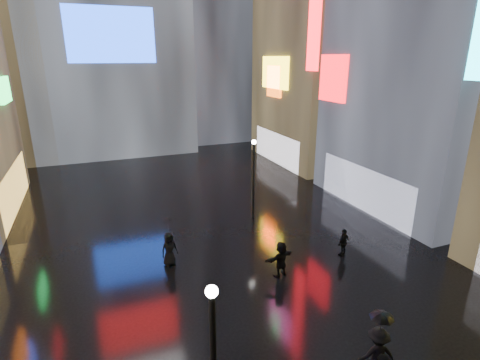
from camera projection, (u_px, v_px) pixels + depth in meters
ground at (195, 217)px, 24.66m from camera, size 140.00×140.00×0.00m
building_right_far at (328, 13)px, 34.75m from camera, size 10.28×12.00×28.00m
lamp_far at (254, 175)px, 23.67m from camera, size 0.30×0.30×5.20m
pedestrian_2 at (377, 354)px, 11.99m from camera, size 1.37×0.99×1.91m
pedestrian_3 at (344, 242)px, 19.63m from camera, size 0.97×0.66×1.52m
pedestrian_4 at (169, 249)px, 18.71m from camera, size 0.96×0.75×1.75m
pedestrian_5 at (281, 259)px, 17.75m from camera, size 1.73×0.93×1.78m
umbrella_1 at (381, 321)px, 11.59m from camera, size 0.98×0.98×0.64m
umbrella_2 at (168, 226)px, 18.31m from camera, size 1.19×1.20×0.84m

